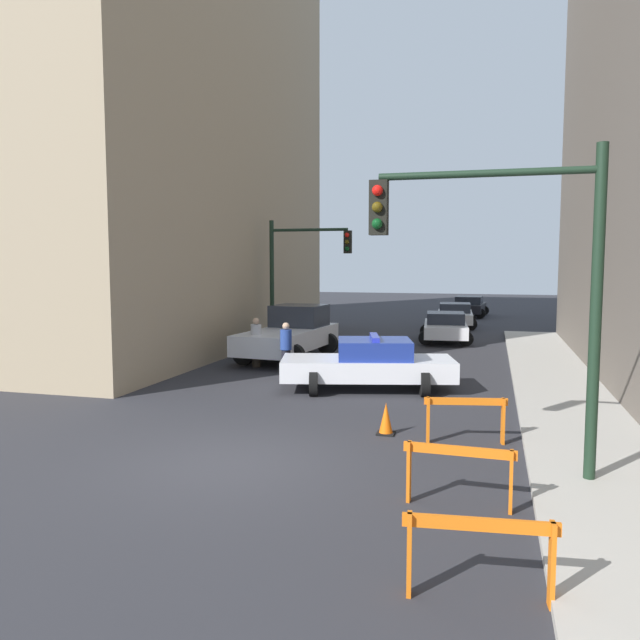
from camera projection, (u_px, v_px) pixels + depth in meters
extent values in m
plane|color=#2D2D33|center=(230.00, 464.00, 10.91)|extent=(120.00, 120.00, 0.00)
cube|color=#B2ADA3|center=(616.00, 496.00, 9.26)|extent=(2.40, 44.00, 0.12)
cube|color=tan|center=(97.00, 47.00, 26.34)|extent=(14.00, 20.00, 25.11)
cylinder|color=black|center=(596.00, 314.00, 9.60)|extent=(0.18, 0.18, 5.20)
cylinder|color=black|center=(485.00, 173.00, 9.85)|extent=(3.40, 0.12, 0.12)
cube|color=black|center=(379.00, 208.00, 10.34)|extent=(0.30, 0.22, 0.90)
sphere|color=red|center=(377.00, 190.00, 10.18)|extent=(0.18, 0.18, 0.18)
sphere|color=#4C3D0C|center=(377.00, 207.00, 10.20)|extent=(0.18, 0.18, 0.18)
sphere|color=#0C4219|center=(377.00, 224.00, 10.23)|extent=(0.18, 0.18, 0.18)
cylinder|color=black|center=(272.00, 284.00, 25.68)|extent=(0.18, 0.18, 5.20)
cylinder|color=black|center=(309.00, 230.00, 25.05)|extent=(3.20, 0.12, 0.12)
cube|color=black|center=(348.00, 242.00, 24.68)|extent=(0.30, 0.22, 0.90)
sphere|color=red|center=(347.00, 235.00, 24.51)|extent=(0.18, 0.18, 0.18)
sphere|color=#4C3D0C|center=(347.00, 242.00, 24.54)|extent=(0.18, 0.18, 0.18)
sphere|color=#0C4219|center=(347.00, 249.00, 24.56)|extent=(0.18, 0.18, 0.18)
cube|color=white|center=(367.00, 368.00, 17.16)|extent=(5.01, 2.92, 0.55)
cube|color=navy|center=(374.00, 349.00, 17.10)|extent=(2.31, 2.05, 0.52)
cylinder|color=black|center=(313.00, 384.00, 16.38)|extent=(0.37, 0.69, 0.66)
cylinder|color=black|center=(316.00, 372.00, 18.07)|extent=(0.37, 0.69, 0.66)
cylinder|color=black|center=(425.00, 384.00, 16.30)|extent=(0.37, 0.69, 0.66)
cylinder|color=black|center=(416.00, 373.00, 17.99)|extent=(0.37, 0.69, 0.66)
cube|color=#2633BF|center=(375.00, 337.00, 17.07)|extent=(0.53, 1.39, 0.12)
cube|color=silver|center=(288.00, 339.00, 22.55)|extent=(2.49, 5.56, 0.70)
cube|color=#2D333D|center=(299.00, 316.00, 23.48)|extent=(1.99, 1.89, 0.80)
cylinder|color=black|center=(284.00, 341.00, 24.46)|extent=(0.82, 0.33, 0.80)
cylinder|color=black|center=(328.00, 344.00, 23.82)|extent=(0.82, 0.33, 0.80)
cylinder|color=black|center=(244.00, 353.00, 21.35)|extent=(0.82, 0.33, 0.80)
cylinder|color=black|center=(293.00, 356.00, 20.70)|extent=(0.82, 0.33, 0.80)
cube|color=silver|center=(445.00, 329.00, 27.49)|extent=(2.17, 4.44, 0.52)
cube|color=#232833|center=(446.00, 318.00, 27.28)|extent=(1.74, 1.94, 0.48)
cylinder|color=black|center=(427.00, 331.00, 28.97)|extent=(0.64, 0.27, 0.62)
cylinder|color=black|center=(463.00, 332.00, 28.68)|extent=(0.64, 0.27, 0.62)
cylinder|color=black|center=(426.00, 338.00, 26.36)|extent=(0.64, 0.27, 0.62)
cylinder|color=black|center=(466.00, 339.00, 26.06)|extent=(0.64, 0.27, 0.62)
cube|color=silver|center=(455.00, 317.00, 33.53)|extent=(2.05, 4.40, 0.52)
cube|color=#232833|center=(455.00, 308.00, 33.31)|extent=(1.69, 1.90, 0.48)
cylinder|color=black|center=(440.00, 319.00, 35.02)|extent=(0.63, 0.26, 0.62)
cylinder|color=black|center=(470.00, 320.00, 34.68)|extent=(0.63, 0.26, 0.62)
cylinder|color=black|center=(438.00, 324.00, 32.42)|extent=(0.63, 0.26, 0.62)
cylinder|color=black|center=(471.00, 324.00, 32.08)|extent=(0.63, 0.26, 0.62)
cube|color=black|center=(469.00, 308.00, 40.06)|extent=(2.11, 4.42, 0.52)
cube|color=#232833|center=(469.00, 300.00, 39.85)|extent=(1.71, 1.92, 0.48)
cylinder|color=black|center=(459.00, 310.00, 41.61)|extent=(0.63, 0.26, 0.62)
cylinder|color=black|center=(484.00, 310.00, 41.06)|extent=(0.63, 0.26, 0.62)
cylinder|color=black|center=(453.00, 313.00, 39.11)|extent=(0.63, 0.26, 0.62)
cylinder|color=black|center=(480.00, 314.00, 38.56)|extent=(0.63, 0.26, 0.62)
cylinder|color=black|center=(286.00, 363.00, 19.27)|extent=(0.37, 0.37, 0.82)
cylinder|color=navy|center=(286.00, 340.00, 19.20)|extent=(0.48, 0.48, 0.62)
sphere|color=tan|center=(286.00, 326.00, 19.16)|extent=(0.29, 0.29, 0.22)
cylinder|color=#382D23|center=(256.00, 355.00, 20.91)|extent=(0.31, 0.31, 0.82)
cylinder|color=#B2B2B7|center=(256.00, 333.00, 20.84)|extent=(0.40, 0.40, 0.62)
sphere|color=tan|center=(256.00, 321.00, 20.80)|extent=(0.24, 0.24, 0.22)
cube|color=orange|center=(480.00, 524.00, 6.43)|extent=(1.60, 0.21, 0.14)
cube|color=orange|center=(409.00, 554.00, 6.58)|extent=(0.07, 0.16, 0.90)
cube|color=orange|center=(552.00, 565.00, 6.34)|extent=(0.07, 0.16, 0.90)
cube|color=orange|center=(459.00, 451.00, 8.92)|extent=(1.60, 0.11, 0.14)
cube|color=orange|center=(409.00, 472.00, 9.17)|extent=(0.06, 0.16, 0.90)
cube|color=orange|center=(511.00, 482.00, 8.74)|extent=(0.06, 0.16, 0.90)
cube|color=orange|center=(466.00, 401.00, 12.07)|extent=(1.58, 0.37, 0.14)
cube|color=orange|center=(428.00, 420.00, 12.15)|extent=(0.08, 0.17, 0.90)
cube|color=orange|center=(503.00, 421.00, 12.06)|extent=(0.08, 0.17, 0.90)
cube|color=black|center=(386.00, 433.00, 12.78)|extent=(0.36, 0.36, 0.04)
cone|color=#F2600C|center=(386.00, 418.00, 12.75)|extent=(0.28, 0.28, 0.62)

